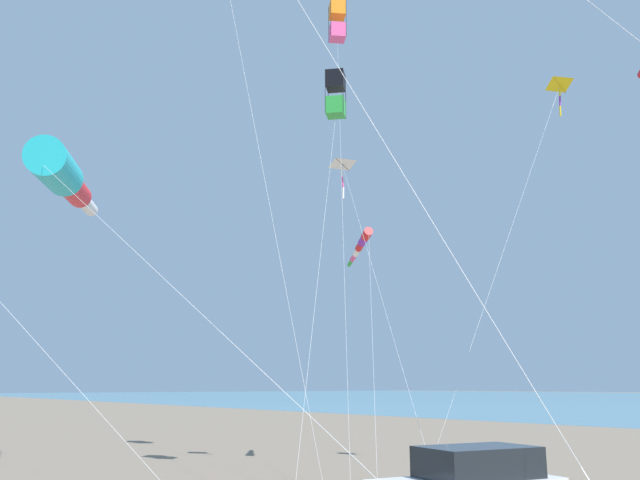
% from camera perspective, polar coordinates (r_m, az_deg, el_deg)
% --- Properties ---
extents(kite_delta_teal_far_right, '(5.53, 10.24, 12.62)m').
position_cam_1_polar(kite_delta_teal_far_right, '(28.61, 1.97, 6.34)').
color(kite_delta_teal_far_right, white).
rests_on(kite_delta_teal_far_right, ground_plane).
extents(kite_box_striped_overhead, '(6.53, 6.09, 15.10)m').
position_cam_1_polar(kite_box_striped_overhead, '(26.48, 1.33, 12.27)').
color(kite_box_striped_overhead, black).
rests_on(kite_box_striped_overhead, ground_plane).
extents(kite_box_small_distant, '(6.88, 8.57, 21.11)m').
position_cam_1_polar(kite_box_small_distant, '(33.60, 1.48, 18.05)').
color(kite_box_small_distant, orange).
rests_on(kite_box_small_distant, ground_plane).
extents(kite_delta_checkered_midright, '(10.10, 1.16, 15.40)m').
position_cam_1_polar(kite_delta_checkered_midright, '(29.46, 19.67, 12.12)').
color(kite_delta_checkered_midright, yellow).
rests_on(kite_delta_checkered_midright, ground_plane).
extents(kite_windsock_orange_high_right, '(8.77, 11.07, 9.71)m').
position_cam_1_polar(kite_windsock_orange_high_right, '(29.15, 3.52, -0.37)').
color(kite_windsock_orange_high_right, red).
rests_on(kite_windsock_orange_high_right, ground_plane).
extents(kite_windsock_blue_topmost, '(4.05, 20.13, 8.97)m').
position_cam_1_polar(kite_windsock_blue_topmost, '(18.13, -20.81, 4.81)').
color(kite_windsock_blue_topmost, '#1EB7C6').
rests_on(kite_windsock_blue_topmost, ground_plane).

